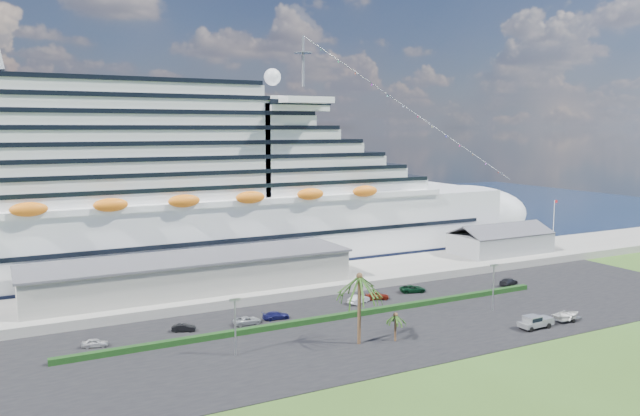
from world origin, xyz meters
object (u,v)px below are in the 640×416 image
pickup_truck (535,321)px  parked_car_3 (276,315)px  boat_trailer (568,315)px  cruise_ship (176,198)px

pickup_truck → parked_car_3: bearing=146.0°
parked_car_3 → boat_trailer: (42.55, -23.63, 0.50)m
boat_trailer → parked_car_3: bearing=151.0°
pickup_truck → boat_trailer: size_ratio=1.00×
boat_trailer → cruise_ship: bearing=125.6°
cruise_ship → pickup_truck: bearing=-58.9°
parked_car_3 → pickup_truck: size_ratio=0.75×
cruise_ship → pickup_truck: 79.68m
pickup_truck → cruise_ship: bearing=121.1°
pickup_truck → boat_trailer: (7.45, 0.07, -0.01)m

